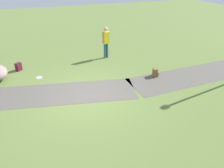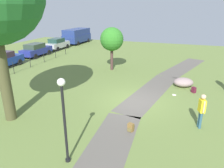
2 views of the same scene
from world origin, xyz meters
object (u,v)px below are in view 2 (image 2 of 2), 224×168
at_px(man_near_boulder, 202,109).
at_px(parked_sedan_grey, 3,60).
at_px(spare_backpack_on_lawn, 131,128).
at_px(delivery_van, 77,35).
at_px(young_tree_near_path, 112,39).
at_px(parked_hatchback_blue, 57,44).
at_px(lamp_post, 64,113).
at_px(lawn_boulder, 183,82).
at_px(frisbee_on_grass, 174,95).
at_px(backpack_by_boulder, 194,90).
at_px(parked_wagon_silver, 36,50).

relative_size(man_near_boulder, parked_sedan_grey, 0.42).
bearing_deg(spare_backpack_on_lawn, delivery_van, 33.34).
relative_size(young_tree_near_path, parked_sedan_grey, 0.93).
xyz_separation_m(man_near_boulder, parked_sedan_grey, (5.47, 17.72, -0.22)).
bearing_deg(parked_hatchback_blue, lamp_post, -146.36).
distance_m(man_near_boulder, parked_hatchback_blue, 23.75).
xyz_separation_m(young_tree_near_path, lawn_boulder, (-2.56, -6.55, -2.51)).
bearing_deg(delivery_van, young_tree_near_path, -140.75).
relative_size(man_near_boulder, delivery_van, 0.32).
xyz_separation_m(man_near_boulder, frisbee_on_grass, (3.82, 1.41, -1.02)).
bearing_deg(lamp_post, backpack_by_boulder, -27.61).
relative_size(parked_wagon_silver, delivery_van, 0.75).
distance_m(lawn_boulder, spare_backpack_on_lawn, 7.50).
relative_size(backpack_by_boulder, frisbee_on_grass, 1.46).
distance_m(lamp_post, backpack_by_boulder, 10.32).
distance_m(backpack_by_boulder, delivery_van, 24.33).
bearing_deg(parked_wagon_silver, lamp_post, -139.00).
xyz_separation_m(frisbee_on_grass, parked_sedan_grey, (1.65, 16.30, 0.80)).
xyz_separation_m(frisbee_on_grass, delivery_van, (17.41, 16.61, 1.26)).
height_order(young_tree_near_path, frisbee_on_grass, young_tree_near_path).
relative_size(lamp_post, delivery_van, 0.61).
bearing_deg(lawn_boulder, delivery_van, 47.85).
relative_size(young_tree_near_path, backpack_by_boulder, 9.83).
height_order(man_near_boulder, backpack_by_boulder, man_near_boulder).
height_order(backpack_by_boulder, parked_sedan_grey, parked_sedan_grey).
xyz_separation_m(young_tree_near_path, delivery_van, (12.94, 10.57, -1.58)).
xyz_separation_m(man_near_boulder, parked_hatchback_blue, (15.48, 18.01, -0.22)).
relative_size(lawn_boulder, delivery_van, 0.31).
distance_m(parked_hatchback_blue, delivery_van, 5.77).
distance_m(backpack_by_boulder, parked_wagon_silver, 18.77).
bearing_deg(backpack_by_boulder, frisbee_on_grass, 126.11).
height_order(man_near_boulder, parked_wagon_silver, man_near_boulder).
bearing_deg(lawn_boulder, frisbee_on_grass, 164.91).
bearing_deg(lamp_post, spare_backpack_on_lawn, -31.99).
relative_size(young_tree_near_path, parked_hatchback_blue, 1.01).
distance_m(backpack_by_boulder, parked_hatchback_blue, 20.84).
distance_m(lamp_post, lawn_boulder, 10.90).
relative_size(lawn_boulder, frisbee_on_grass, 6.26).
distance_m(parked_wagon_silver, delivery_van, 10.48).
xyz_separation_m(parked_wagon_silver, parked_hatchback_blue, (4.72, 0.08, -0.00)).
relative_size(young_tree_near_path, spare_backpack_on_lawn, 9.83).
bearing_deg(lawn_boulder, parked_hatchback_blue, 60.33).
relative_size(lamp_post, parked_wagon_silver, 0.82).
relative_size(spare_backpack_on_lawn, parked_sedan_grey, 0.09).
bearing_deg(lawn_boulder, lamp_post, 158.31).
xyz_separation_m(backpack_by_boulder, parked_hatchback_blue, (10.76, 17.84, 0.61)).
bearing_deg(spare_backpack_on_lawn, lamp_post, 148.01).
height_order(spare_backpack_on_lawn, parked_wagon_silver, parked_wagon_silver).
xyz_separation_m(spare_backpack_on_lawn, delivery_van, (22.67, 14.91, 1.07)).
height_order(backpack_by_boulder, parked_hatchback_blue, parked_hatchback_blue).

